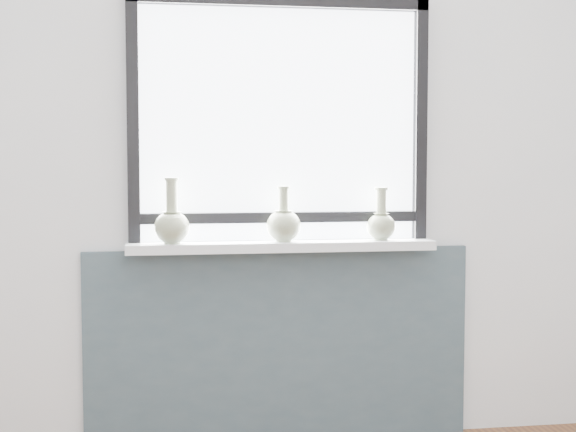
{
  "coord_description": "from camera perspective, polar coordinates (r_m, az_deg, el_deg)",
  "views": [
    {
      "loc": [
        -0.5,
        -1.67,
        1.24
      ],
      "look_at": [
        0.0,
        1.55,
        1.02
      ],
      "focal_mm": 50.0,
      "sensor_mm": 36.0,
      "label": 1
    }
  ],
  "objects": [
    {
      "name": "apron_panel",
      "position": [
        3.58,
        -0.58,
        -9.2
      ],
      "size": [
        1.7,
        0.03,
        0.86
      ],
      "primitive_type": "cube",
      "color": "#3F4F58",
      "rests_on": "ground"
    },
    {
      "name": "vase_b",
      "position": [
        3.42,
        -0.31,
        -0.54
      ],
      "size": [
        0.15,
        0.15,
        0.24
      ],
      "rotation": [
        0.0,
        0.0,
        -0.27
      ],
      "color": "#96A17F",
      "rests_on": "windowsill"
    },
    {
      "name": "vase_c",
      "position": [
        3.51,
        6.64,
        -0.51
      ],
      "size": [
        0.13,
        0.13,
        0.23
      ],
      "rotation": [
        0.0,
        0.0,
        0.43
      ],
      "color": "#96A17F",
      "rests_on": "windowsill"
    },
    {
      "name": "window",
      "position": [
        3.49,
        -0.57,
        7.16
      ],
      "size": [
        1.3,
        0.06,
        1.05
      ],
      "color": "black",
      "rests_on": "windowsill"
    },
    {
      "name": "back_wall",
      "position": [
        3.52,
        -0.66,
        4.83
      ],
      "size": [
        3.6,
        0.02,
        2.6
      ],
      "primitive_type": "cube",
      "color": "silver",
      "rests_on": "ground"
    },
    {
      "name": "windowsill",
      "position": [
        3.44,
        -0.41,
        -2.15
      ],
      "size": [
        1.32,
        0.18,
        0.04
      ],
      "primitive_type": "cube",
      "color": "silver",
      "rests_on": "apron_panel"
    },
    {
      "name": "vase_a",
      "position": [
        3.37,
        -8.27,
        -0.53
      ],
      "size": [
        0.15,
        0.15,
        0.28
      ],
      "rotation": [
        0.0,
        0.0,
        -0.07
      ],
      "color": "#96A17F",
      "rests_on": "windowsill"
    }
  ]
}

